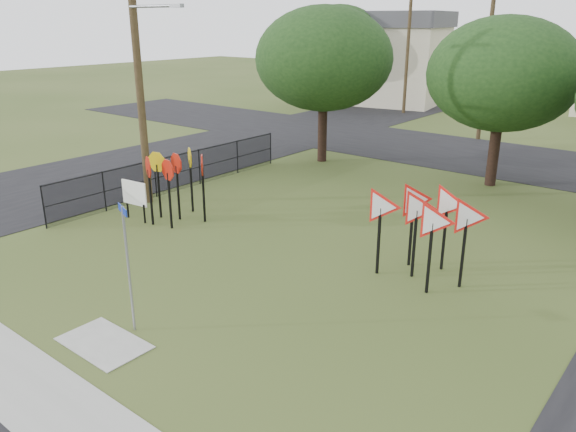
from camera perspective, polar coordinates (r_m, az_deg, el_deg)
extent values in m
plane|color=#36481B|center=(14.21, -10.08, -8.62)|extent=(140.00, 140.00, 0.00)
cube|color=#97988F|center=(12.32, -25.37, -15.07)|extent=(30.00, 1.60, 0.02)
cube|color=black|center=(28.97, -11.03, 5.86)|extent=(8.00, 50.00, 0.02)
cube|color=black|center=(30.40, 19.52, 5.73)|extent=(60.00, 8.00, 0.02)
cube|color=#97988F|center=(13.00, -18.19, -12.16)|extent=(2.00, 1.20, 0.02)
cylinder|color=gray|center=(12.66, -15.87, -5.34)|extent=(0.06, 0.06, 2.92)
cube|color=#0E28A1|center=(12.17, -16.46, 0.60)|extent=(0.57, 0.23, 0.16)
cube|color=black|center=(19.65, -11.09, 2.31)|extent=(0.06, 0.06, 1.91)
cube|color=black|center=(19.27, -8.57, 2.11)|extent=(0.06, 0.06, 1.91)
cube|color=black|center=(18.83, -11.91, 1.50)|extent=(0.06, 0.06, 1.91)
cube|color=black|center=(19.98, -12.96, 2.46)|extent=(0.06, 0.06, 1.91)
cube|color=black|center=(20.39, -9.78, 3.01)|extent=(0.06, 0.06, 1.91)
cube|color=black|center=(19.33, -13.76, 1.83)|extent=(0.06, 0.06, 1.91)
cube|color=black|center=(15.32, 9.19, -2.54)|extent=(0.06, 0.06, 1.89)
cube|color=black|center=(15.31, 12.70, -2.79)|extent=(0.06, 0.06, 1.89)
cube|color=black|center=(14.50, 14.17, -4.20)|extent=(0.06, 0.06, 1.89)
cube|color=black|center=(16.01, 12.38, -1.78)|extent=(0.06, 0.06, 1.89)
cube|color=black|center=(15.96, 15.58, -2.12)|extent=(0.06, 0.06, 1.89)
cube|color=black|center=(15.04, 17.35, -3.64)|extent=(0.06, 0.06, 1.89)
cube|color=black|center=(20.45, -15.97, 0.74)|extent=(0.05, 0.05, 0.65)
cube|color=black|center=(19.73, -14.38, 0.20)|extent=(0.05, 0.05, 0.65)
cube|color=white|center=(19.89, -15.35, 2.26)|extent=(1.12, 0.16, 0.84)
cylinder|color=#4B3A22|center=(21.17, -15.01, 14.41)|extent=(0.28, 0.28, 10.00)
cylinder|color=gray|center=(20.10, -13.60, 20.01)|extent=(2.40, 0.10, 0.10)
cube|color=gray|center=(19.18, -11.24, 20.22)|extent=(0.50, 0.18, 0.12)
cylinder|color=#4B3A22|center=(34.18, 19.55, 14.78)|extent=(0.24, 0.24, 9.00)
cylinder|color=#4B3A22|center=(42.90, 12.06, 16.15)|extent=(0.24, 0.24, 9.00)
cylinder|color=black|center=(20.14, -23.58, 0.82)|extent=(0.05, 0.05, 1.50)
cylinder|color=black|center=(21.22, -18.17, 2.38)|extent=(0.05, 0.05, 1.50)
cylinder|color=black|center=(22.49, -13.32, 3.76)|extent=(0.05, 0.05, 1.50)
cylinder|color=black|center=(23.91, -8.99, 4.96)|extent=(0.05, 0.05, 1.50)
cylinder|color=black|center=(25.45, -5.16, 6.00)|extent=(0.05, 0.05, 1.50)
cylinder|color=black|center=(27.11, -1.77, 6.89)|extent=(0.05, 0.05, 1.50)
cube|color=black|center=(23.01, -11.20, 6.09)|extent=(0.03, 11.50, 0.03)
cube|color=black|center=(23.18, -11.09, 4.38)|extent=(0.03, 11.50, 0.03)
cube|color=black|center=(23.18, -11.09, 4.38)|extent=(0.01, 11.50, 1.50)
cube|color=beige|center=(48.40, 9.85, 14.82)|extent=(10.08, 8.46, 6.00)
cube|color=#4B4B50|center=(48.26, 10.11, 19.08)|extent=(10.58, 8.88, 1.20)
cylinder|color=black|center=(27.57, 3.50, 8.27)|extent=(0.44, 0.44, 2.62)
ellipsoid|color=black|center=(27.12, 3.66, 15.66)|extent=(6.40, 6.40, 4.80)
cylinder|color=black|center=(24.89, 20.12, 5.71)|extent=(0.44, 0.44, 2.45)
ellipsoid|color=black|center=(24.39, 21.04, 13.31)|extent=(6.00, 6.00, 4.50)
cylinder|color=black|center=(46.20, 5.02, 12.82)|extent=(0.44, 0.44, 2.80)
ellipsoid|color=black|center=(45.93, 5.16, 17.51)|extent=(6.80, 6.80, 5.10)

